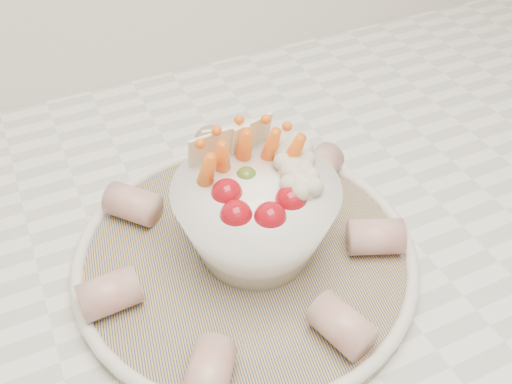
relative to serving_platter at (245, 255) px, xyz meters
name	(u,v)px	position (x,y,z in m)	size (l,w,h in m)	color
serving_platter	(245,255)	(0.00, 0.00, 0.00)	(0.36, 0.36, 0.02)	navy
veggie_bowl	(257,213)	(0.01, 0.00, 0.05)	(0.15, 0.15, 0.11)	white
cured_meat_rolls	(244,240)	(0.00, 0.00, 0.02)	(0.29, 0.30, 0.03)	#AB524E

